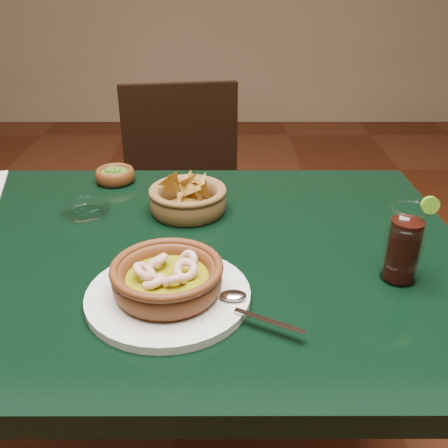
{
  "coord_description": "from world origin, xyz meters",
  "views": [
    {
      "loc": [
        0.14,
        -0.82,
        1.23
      ],
      "look_at": [
        0.14,
        -0.02,
        0.81
      ],
      "focal_mm": 40.0,
      "sensor_mm": 36.0,
      "label": 1
    }
  ],
  "objects_px": {
    "dining_table": "(154,290)",
    "shrimp_plate": "(168,283)",
    "chip_basket": "(188,199)",
    "cola_drink": "(404,245)",
    "dining_chair": "(185,210)"
  },
  "relations": [
    {
      "from": "dining_table",
      "to": "shrimp_plate",
      "type": "xyz_separation_m",
      "value": [
        0.05,
        -0.17,
        0.13
      ]
    },
    {
      "from": "shrimp_plate",
      "to": "cola_drink",
      "type": "height_order",
      "value": "cola_drink"
    },
    {
      "from": "dining_chair",
      "to": "chip_basket",
      "type": "distance_m",
      "value": 0.63
    },
    {
      "from": "cola_drink",
      "to": "dining_chair",
      "type": "bearing_deg",
      "value": 117.74
    },
    {
      "from": "shrimp_plate",
      "to": "dining_chair",
      "type": "bearing_deg",
      "value": 92.72
    },
    {
      "from": "shrimp_plate",
      "to": "cola_drink",
      "type": "xyz_separation_m",
      "value": [
        0.39,
        0.06,
        0.03
      ]
    },
    {
      "from": "dining_table",
      "to": "dining_chair",
      "type": "bearing_deg",
      "value": 89.2
    },
    {
      "from": "dining_table",
      "to": "dining_chair",
      "type": "relative_size",
      "value": 1.35
    },
    {
      "from": "dining_table",
      "to": "cola_drink",
      "type": "height_order",
      "value": "cola_drink"
    },
    {
      "from": "dining_chair",
      "to": "cola_drink",
      "type": "bearing_deg",
      "value": -62.26
    },
    {
      "from": "dining_table",
      "to": "cola_drink",
      "type": "distance_m",
      "value": 0.48
    },
    {
      "from": "dining_table",
      "to": "dining_chair",
      "type": "distance_m",
      "value": 0.72
    },
    {
      "from": "dining_table",
      "to": "chip_basket",
      "type": "bearing_deg",
      "value": 67.64
    },
    {
      "from": "shrimp_plate",
      "to": "chip_basket",
      "type": "relative_size",
      "value": 1.7
    },
    {
      "from": "dining_table",
      "to": "shrimp_plate",
      "type": "distance_m",
      "value": 0.22
    }
  ]
}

